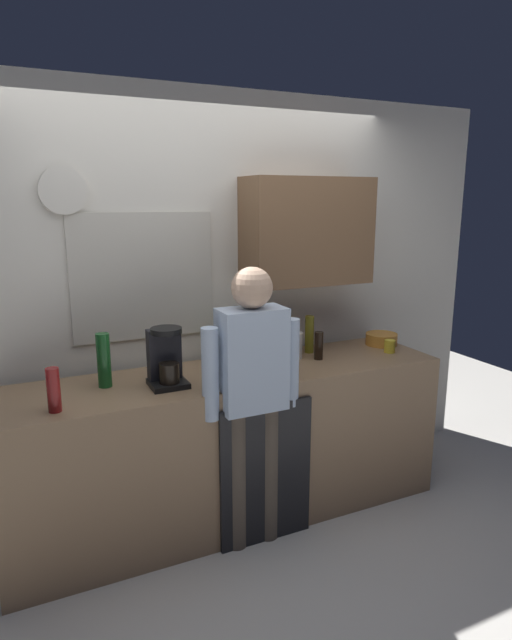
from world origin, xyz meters
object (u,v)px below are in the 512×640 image
(cup_blue_mug, at_px, (281,362))
(mixing_bowl, at_px, (381,339))
(bottle_red_vinegar, at_px, (54,390))
(cup_terracotta_mug, at_px, (245,370))
(coffee_maker, at_px, (166,359))
(person_at_sink, at_px, (252,386))
(potted_plant, at_px, (223,344))
(storage_canister, at_px, (291,345))
(bottle_green_wine, at_px, (104,360))
(dish_soap, at_px, (242,357))
(bottle_dark_sauce, at_px, (319,346))
(bottle_olive_oil, at_px, (309,334))
(cup_yellow_cup, at_px, (390,346))

(cup_blue_mug, distance_m, mixing_bowl, 0.93)
(bottle_red_vinegar, distance_m, cup_terracotta_mug, 1.04)
(coffee_maker, relative_size, person_at_sink, 0.21)
(potted_plant, xyz_separation_m, storage_canister, (0.46, -0.05, -0.05))
(bottle_green_wine, relative_size, dish_soap, 1.67)
(bottle_dark_sauce, bearing_deg, coffee_maker, -177.00)
(bottle_green_wine, distance_m, storage_canister, 1.19)
(mixing_bowl, distance_m, storage_canister, 0.73)
(cup_terracotta_mug, relative_size, person_at_sink, 0.06)
(bottle_olive_oil, distance_m, mixing_bowl, 0.57)
(bottle_green_wine, distance_m, bottle_olive_oil, 1.36)
(cup_terracotta_mug, bearing_deg, coffee_maker, 169.50)
(bottle_green_wine, height_order, person_at_sink, person_at_sink)
(cup_yellow_cup, bearing_deg, person_at_sink, -168.04)
(bottle_olive_oil, bearing_deg, cup_terracotta_mug, -153.76)
(cup_blue_mug, bearing_deg, mixing_bowl, 12.78)
(bottle_green_wine, bearing_deg, dish_soap, -2.97)
(cup_terracotta_mug, xyz_separation_m, dish_soap, (0.05, 0.15, 0.03))
(coffee_maker, xyz_separation_m, potted_plant, (0.41, 0.20, -0.01))
(person_at_sink, bearing_deg, mixing_bowl, 17.73)
(person_at_sink, bearing_deg, cup_terracotta_mug, 76.39)
(bottle_green_wine, height_order, storage_canister, bottle_green_wine)
(bottle_dark_sauce, relative_size, person_at_sink, 0.11)
(cup_blue_mug, bearing_deg, bottle_red_vinegar, -175.38)
(cup_blue_mug, bearing_deg, cup_terracotta_mug, -170.47)
(cup_yellow_cup, distance_m, dish_soap, 1.04)
(bottle_green_wine, distance_m, person_at_sink, 0.82)
(bottle_red_vinegar, distance_m, bottle_olive_oil, 1.67)
(dish_soap, distance_m, storage_canister, 0.39)
(bottle_olive_oil, xyz_separation_m, cup_yellow_cup, (0.49, -0.23, -0.08))
(bottle_red_vinegar, relative_size, cup_blue_mug, 2.20)
(bottle_olive_oil, bearing_deg, potted_plant, -179.06)
(bottle_green_wine, bearing_deg, cup_terracotta_mug, -14.57)
(mixing_bowl, xyz_separation_m, person_at_sink, (-1.20, -0.42, -0.03))
(person_at_sink, bearing_deg, cup_blue_mug, 34.90)
(cup_blue_mug, xyz_separation_m, person_at_sink, (-0.29, -0.21, -0.04))
(coffee_maker, xyz_separation_m, cup_terracotta_mug, (0.44, -0.08, -0.10))
(bottle_olive_oil, distance_m, bottle_dark_sauce, 0.17)
(bottle_green_wine, height_order, potted_plant, bottle_green_wine)
(bottle_red_vinegar, bearing_deg, potted_plant, 18.94)
(storage_canister, height_order, person_at_sink, person_at_sink)
(bottle_olive_oil, xyz_separation_m, cup_blue_mug, (-0.35, -0.25, -0.08))
(mixing_bowl, bearing_deg, bottle_green_wine, -178.42)
(bottle_green_wine, distance_m, dish_soap, 0.81)
(bottle_olive_oil, relative_size, cup_terracotta_mug, 2.72)
(cup_blue_mug, height_order, storage_canister, storage_canister)
(bottle_olive_oil, distance_m, person_at_sink, 0.80)
(potted_plant, height_order, dish_soap, potted_plant)
(cup_terracotta_mug, distance_m, person_at_sink, 0.18)
(coffee_maker, distance_m, person_at_sink, 0.50)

